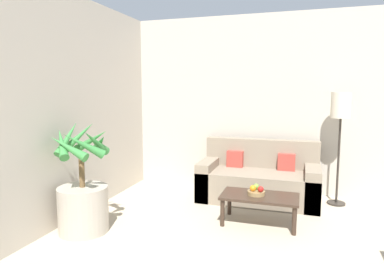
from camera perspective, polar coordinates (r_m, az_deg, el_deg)
wall_back at (r=5.39m, az=25.86°, el=4.01°), size 8.30×0.06×2.70m
potted_palm at (r=4.02m, az=-17.73°, el=-10.15°), size 0.67×0.67×1.24m
sofa_loveseat at (r=5.03m, az=11.03°, el=-7.90°), size 1.65×0.79×0.84m
floor_lamp at (r=5.00m, az=23.57°, el=2.95°), size 0.27×0.27×1.54m
coffee_table at (r=4.15m, az=11.21°, el=-10.93°), size 0.89×0.49×0.35m
fruit_bowl at (r=4.13m, az=10.65°, el=-9.94°), size 0.20×0.20×0.05m
apple_red at (r=4.08m, az=11.38°, el=-9.32°), size 0.07×0.07×0.07m
apple_green at (r=4.18m, az=10.65°, el=-8.92°), size 0.07×0.07×0.07m
orange_fruit at (r=4.10m, az=10.10°, el=-9.20°), size 0.07×0.07×0.07m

